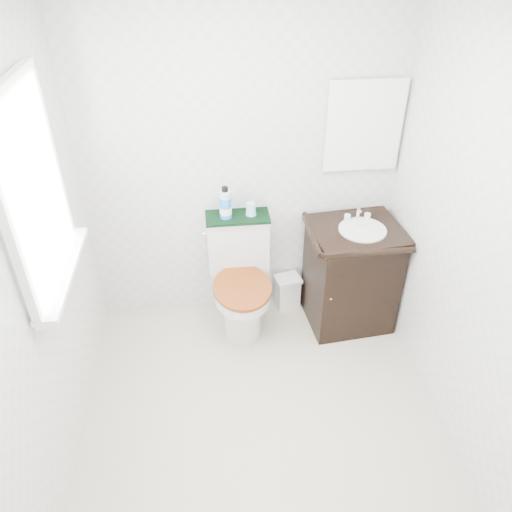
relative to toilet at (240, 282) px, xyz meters
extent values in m
plane|color=beige|center=(0.05, -0.97, -0.37)|extent=(2.40, 2.40, 0.00)
plane|color=silver|center=(0.05, 0.23, 0.83)|extent=(2.40, 0.00, 2.40)
plane|color=silver|center=(0.05, -2.17, 0.83)|extent=(2.40, 0.00, 2.40)
plane|color=silver|center=(-1.05, -0.97, 0.83)|extent=(0.00, 2.40, 2.40)
plane|color=silver|center=(1.15, -0.97, 0.83)|extent=(0.00, 2.40, 2.40)
cube|color=white|center=(-1.02, -0.72, 1.18)|extent=(0.02, 0.70, 0.90)
cube|color=silver|center=(0.87, 0.21, 1.08)|extent=(0.50, 0.02, 0.60)
cylinder|color=silver|center=(0.00, -0.15, -0.16)|extent=(0.27, 0.27, 0.42)
cube|color=silver|center=(0.00, 0.10, -0.16)|extent=(0.27, 0.28, 0.42)
cube|color=silver|center=(0.00, 0.12, 0.25)|extent=(0.44, 0.18, 0.40)
cube|color=silver|center=(0.00, 0.12, 0.46)|extent=(0.46, 0.20, 0.03)
cylinder|color=silver|center=(0.00, -0.19, 0.05)|extent=(0.40, 0.40, 0.08)
cylinder|color=#873813|center=(0.00, -0.19, 0.10)|extent=(0.41, 0.41, 0.03)
cube|color=black|center=(0.82, -0.06, 0.02)|extent=(0.64, 0.56, 0.78)
cube|color=black|center=(0.82, -0.06, 0.43)|extent=(0.68, 0.60, 0.04)
cylinder|color=silver|center=(0.85, -0.09, 0.45)|extent=(0.33, 0.33, 0.01)
ellipsoid|color=silver|center=(0.85, -0.09, 0.40)|extent=(0.28, 0.28, 0.14)
cylinder|color=silver|center=(0.85, 0.05, 0.50)|extent=(0.02, 0.02, 0.10)
cube|color=white|center=(0.38, 0.13, -0.25)|extent=(0.20, 0.17, 0.25)
cube|color=white|center=(0.38, 0.13, -0.11)|extent=(0.22, 0.19, 0.03)
cube|color=black|center=(0.00, 0.12, 0.49)|extent=(0.45, 0.22, 0.02)
cylinder|color=#197CDB|center=(-0.08, 0.11, 0.57)|extent=(0.08, 0.08, 0.15)
cylinder|color=silver|center=(-0.08, 0.11, 0.67)|extent=(0.08, 0.08, 0.05)
cylinder|color=black|center=(-0.08, 0.11, 0.72)|extent=(0.04, 0.04, 0.03)
cone|color=#93CFF2|center=(0.10, 0.13, 0.54)|extent=(0.07, 0.07, 0.09)
ellipsoid|color=teal|center=(0.80, 0.06, 0.46)|extent=(0.06, 0.04, 0.02)
camera|label=1|loc=(-0.21, -2.91, 2.26)|focal=35.00mm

